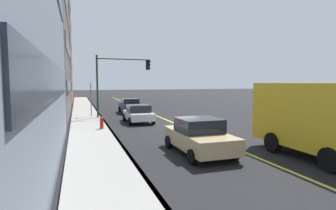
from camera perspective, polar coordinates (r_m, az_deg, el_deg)
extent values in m
plane|color=black|center=(20.20, 2.40, -4.31)|extent=(200.00, 200.00, 0.00)
cube|color=gray|center=(18.88, -16.10, -4.90)|extent=(80.00, 2.59, 0.15)
cube|color=slate|center=(18.97, -12.42, -4.78)|extent=(80.00, 0.16, 0.15)
cube|color=#D8CC4C|center=(20.20, 2.40, -4.29)|extent=(80.00, 0.16, 0.01)
cube|color=#262D38|center=(10.27, -22.54, 4.69)|extent=(14.29, 0.06, 1.10)
cube|color=#262D38|center=(27.19, -20.17, 3.69)|extent=(13.17, 0.06, 1.10)
cube|color=#262D38|center=(27.36, -20.38, 11.06)|extent=(13.17, 0.06, 1.10)
cube|color=#262D38|center=(27.98, -20.60, 18.22)|extent=(13.17, 0.06, 1.10)
cube|color=brown|center=(46.41, -25.47, 14.24)|extent=(16.24, 8.67, 22.36)
cube|color=#262D38|center=(45.45, -19.61, 3.90)|extent=(13.64, 0.06, 1.10)
cube|color=#262D38|center=(45.54, -19.73, 8.17)|extent=(13.64, 0.06, 1.10)
cube|color=#262D38|center=(45.88, -19.85, 12.39)|extent=(13.64, 0.06, 1.10)
cube|color=#262D38|center=(46.47, -19.97, 16.53)|extent=(13.64, 0.06, 1.10)
cube|color=tan|center=(12.29, 6.59, -7.22)|extent=(4.26, 1.95, 0.68)
cube|color=black|center=(12.19, 6.58, -4.23)|extent=(1.76, 1.79, 0.61)
cylinder|color=black|center=(13.29, 0.19, -7.79)|extent=(0.60, 0.22, 0.60)
cylinder|color=black|center=(14.01, 7.66, -7.17)|extent=(0.60, 0.22, 0.60)
cylinder|color=black|center=(10.74, 5.14, -10.85)|extent=(0.60, 0.22, 0.60)
cylinder|color=black|center=(11.62, 13.91, -9.76)|extent=(0.60, 0.22, 0.60)
cube|color=navy|center=(28.46, -8.10, -0.37)|extent=(3.84, 1.75, 0.71)
cube|color=black|center=(28.20, -8.03, 0.83)|extent=(1.74, 1.61, 0.51)
cylinder|color=black|center=(29.60, -10.18, -0.90)|extent=(0.60, 0.22, 0.60)
cylinder|color=black|center=(29.90, -6.92, -0.80)|extent=(0.60, 0.22, 0.60)
cylinder|color=black|center=(27.10, -9.38, -1.40)|extent=(0.60, 0.22, 0.60)
cylinder|color=black|center=(27.43, -5.84, -1.29)|extent=(0.60, 0.22, 0.60)
cube|color=silver|center=(21.70, -6.32, -2.17)|extent=(3.92, 1.82, 0.55)
cube|color=black|center=(21.51, -6.26, -0.73)|extent=(1.78, 1.67, 0.57)
cylinder|color=black|center=(22.83, -9.20, -2.55)|extent=(0.60, 0.22, 0.60)
cylinder|color=black|center=(23.19, -4.85, -2.40)|extent=(0.60, 0.22, 0.60)
cylinder|color=black|center=(20.31, -7.98, -3.45)|extent=(0.60, 0.22, 0.60)
cylinder|color=black|center=(20.71, -3.13, -3.25)|extent=(0.60, 0.22, 0.60)
cube|color=gold|center=(12.90, 29.56, -1.99)|extent=(5.95, 2.35, 2.72)
cylinder|color=black|center=(14.91, 27.96, -6.37)|extent=(0.90, 0.28, 0.90)
cylinder|color=black|center=(13.39, 21.27, -7.36)|extent=(0.90, 0.28, 0.90)
cylinder|color=black|center=(11.34, 31.10, -9.91)|extent=(0.90, 0.28, 0.90)
cylinder|color=#1E3823|center=(24.10, -14.72, 3.63)|extent=(0.16, 0.16, 5.54)
cylinder|color=#1E3823|center=(24.47, -9.20, 9.54)|extent=(0.10, 4.75, 0.10)
cube|color=black|center=(24.88, -4.30, 8.46)|extent=(0.28, 0.30, 0.90)
sphere|color=#360605|center=(24.94, -3.90, 9.15)|extent=(0.18, 0.18, 0.18)
sphere|color=#392905|center=(24.92, -3.90, 8.46)|extent=(0.18, 0.18, 0.18)
sphere|color=green|center=(24.90, -3.89, 7.77)|extent=(0.18, 0.18, 0.18)
cylinder|color=slate|center=(25.26, -15.98, 0.99)|extent=(0.08, 0.08, 3.20)
cube|color=white|center=(25.21, -16.10, 4.16)|extent=(0.60, 0.02, 0.20)
cube|color=#DB5919|center=(25.22, -16.08, 3.37)|extent=(0.44, 0.02, 0.28)
cylinder|color=red|center=(18.31, -13.86, -4.13)|extent=(0.24, 0.24, 0.80)
sphere|color=red|center=(18.24, -13.88, -2.76)|extent=(0.20, 0.20, 0.20)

